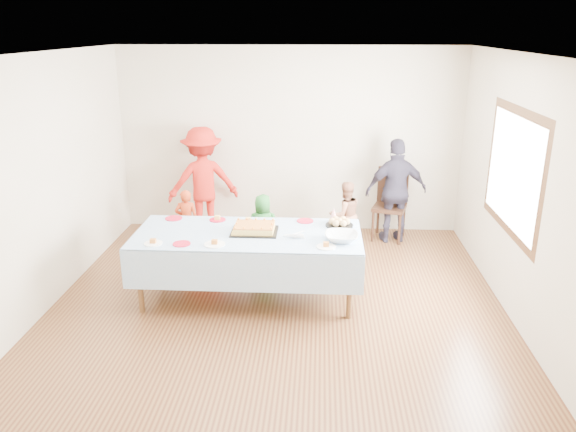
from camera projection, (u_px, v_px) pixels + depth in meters
The scene contains 22 objects.
ground at pixel (278, 302), 6.31m from camera, with size 5.00×5.00×0.00m, color #492515.
room_walls at pixel (282, 147), 5.75m from camera, with size 5.04×5.04×2.72m.
party_table at pixel (248, 238), 6.21m from camera, with size 2.50×1.10×0.78m.
birthday_cake at pixel (254, 228), 6.21m from camera, with size 0.51×0.39×0.09m.
rolls_tray at pixel (339, 223), 6.40m from camera, with size 0.32×0.32×0.09m.
punch_bowl at pixel (341, 237), 5.96m from camera, with size 0.36×0.36×0.09m, color silver.
party_hat at pixel (334, 215), 6.51m from camera, with size 0.10×0.10×0.18m, color white.
fork_pile at pixel (294, 235), 6.04m from camera, with size 0.24×0.18×0.07m, color white, non-canonical shape.
plate_red_far_a at pixel (174, 218), 6.65m from camera, with size 0.20×0.20×0.01m, color red.
plate_red_far_b at pixel (218, 220), 6.60m from camera, with size 0.19×0.19×0.01m, color red.
plate_red_far_c at pixel (248, 222), 6.53m from camera, with size 0.17×0.17×0.01m, color red.
plate_red_far_d at pixel (305, 221), 6.56m from camera, with size 0.20×0.20×0.01m, color red.
plate_red_near at pixel (182, 244), 5.88m from camera, with size 0.19×0.19×0.01m, color red.
plate_white_left at pixel (153, 243), 5.89m from camera, with size 0.19×0.19×0.01m, color white.
plate_white_mid at pixel (215, 244), 5.86m from camera, with size 0.22×0.22×0.01m, color white.
plate_white_right at pixel (326, 247), 5.80m from camera, with size 0.20×0.20×0.01m, color white.
dining_chair at pixel (391, 200), 8.10m from camera, with size 0.55×0.55×1.02m.
toddler_left at pixel (187, 221), 7.64m from camera, with size 0.32×0.21×0.87m, color #C03A18.
toddler_mid at pixel (263, 227), 7.38m from camera, with size 0.43×0.28×0.88m, color #236929.
toddler_right at pixel (345, 215), 7.74m from camera, with size 0.46×0.36×0.95m, color #AA6D4F.
adult_left at pixel (203, 181), 8.21m from camera, with size 1.03×0.59×1.59m, color red.
adult_right at pixel (396, 191), 7.89m from camera, with size 0.87×0.36×1.49m, color #2F2B3C.
Camera 1 is at (0.45, -5.65, 2.95)m, focal length 35.00 mm.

